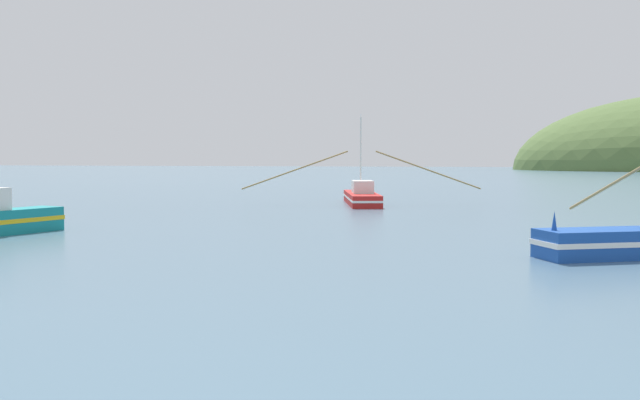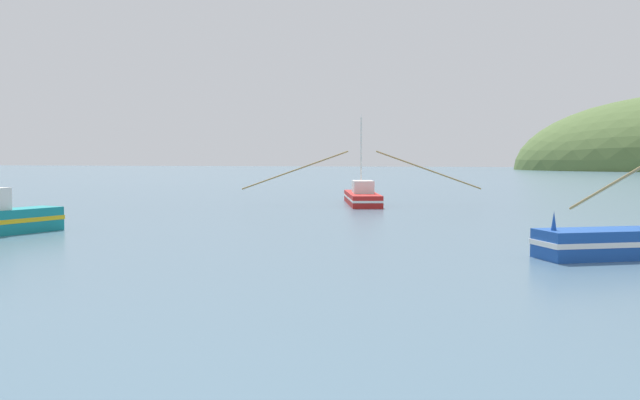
# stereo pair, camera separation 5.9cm
# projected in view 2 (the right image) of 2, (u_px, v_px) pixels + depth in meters

# --- Properties ---
(fishing_boat_red) EXTENTS (18.23, 11.21, 7.18)m
(fishing_boat_red) POSITION_uv_depth(u_px,v_px,m) (362.00, 196.00, 57.54)
(fishing_boat_red) COLOR red
(fishing_boat_red) RESTS_ON ground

